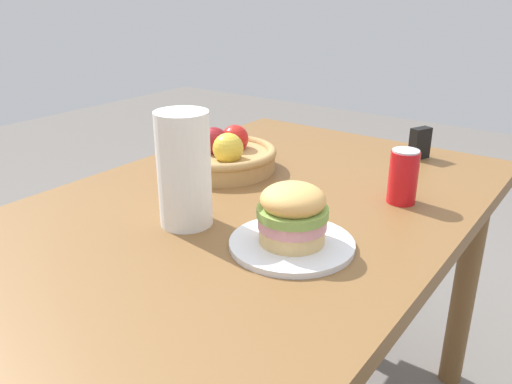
% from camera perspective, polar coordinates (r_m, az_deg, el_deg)
% --- Properties ---
extents(dining_table, '(1.40, 0.90, 0.75)m').
position_cam_1_polar(dining_table, '(1.24, -0.93, -5.72)').
color(dining_table, brown).
rests_on(dining_table, ground_plane).
extents(plate, '(0.24, 0.24, 0.01)m').
position_cam_1_polar(plate, '(1.01, 3.92, -5.67)').
color(plate, white).
rests_on(plate, dining_table).
extents(sandwich, '(0.14, 0.14, 0.12)m').
position_cam_1_polar(sandwich, '(0.98, 4.02, -2.35)').
color(sandwich, '#E5BC75').
rests_on(sandwich, plate).
extents(soda_can, '(0.07, 0.07, 0.13)m').
position_cam_1_polar(soda_can, '(1.23, 15.79, 1.63)').
color(soda_can, red).
rests_on(soda_can, dining_table).
extents(fruit_basket, '(0.29, 0.29, 0.12)m').
position_cam_1_polar(fruit_basket, '(1.41, -3.57, 4.04)').
color(fruit_basket, tan).
rests_on(fruit_basket, dining_table).
extents(paper_towel_roll, '(0.11, 0.11, 0.24)m').
position_cam_1_polar(paper_towel_roll, '(1.07, -7.86, 2.44)').
color(paper_towel_roll, white).
rests_on(paper_towel_roll, dining_table).
extents(napkin_holder, '(0.07, 0.05, 0.09)m').
position_cam_1_polar(napkin_holder, '(1.58, 17.47, 5.11)').
color(napkin_holder, black).
rests_on(napkin_holder, dining_table).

